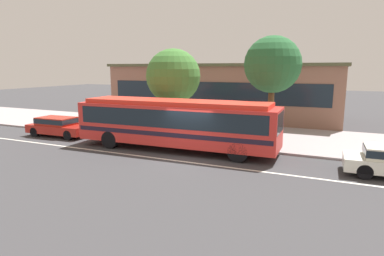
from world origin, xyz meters
TOP-DOWN VIEW (x-y plane):
  - ground_plane at (0.00, 0.00)m, footprint 120.00×120.00m
  - sidewalk_slab at (0.00, 6.54)m, footprint 60.00×8.00m
  - lane_stripe_center at (0.00, -0.80)m, footprint 56.00×0.16m
  - transit_bus at (-1.38, 1.19)m, footprint 11.53×2.87m
  - sedan_behind_bus at (-10.38, 1.31)m, footprint 4.42×1.90m
  - pedestrian_waiting_near_sign at (-3.89, 3.01)m, footprint 0.36×0.36m
  - pedestrian_walking_along_curb at (-2.33, 3.25)m, footprint 0.48×0.48m
  - pedestrian_standing_by_tree at (2.11, 3.96)m, footprint 0.48×0.48m
  - bus_stop_sign at (2.37, 2.89)m, footprint 0.08×0.44m
  - street_tree_near_stop at (-3.42, 4.89)m, footprint 3.66×3.66m
  - street_tree_mid_block at (3.14, 4.92)m, footprint 3.34×3.34m
  - station_building at (-2.86, 14.41)m, footprint 20.67×8.31m

SIDE VIEW (x-z plane):
  - ground_plane at x=0.00m, z-range 0.00..0.00m
  - lane_stripe_center at x=0.00m, z-range 0.00..0.01m
  - sidewalk_slab at x=0.00m, z-range 0.00..0.12m
  - sedan_behind_bus at x=-10.38m, z-range 0.08..1.37m
  - pedestrian_walking_along_curb at x=-2.33m, z-range 0.25..1.87m
  - pedestrian_standing_by_tree at x=2.11m, z-range 0.26..1.91m
  - pedestrian_waiting_near_sign at x=-3.89m, z-range 0.27..1.97m
  - transit_bus at x=-1.38m, z-range 0.23..3.05m
  - bus_stop_sign at x=2.37m, z-range 0.48..3.01m
  - station_building at x=-2.86m, z-range 0.01..4.95m
  - street_tree_near_stop at x=-3.42m, z-range 1.15..6.88m
  - street_tree_mid_block at x=3.14m, z-range 1.57..7.90m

